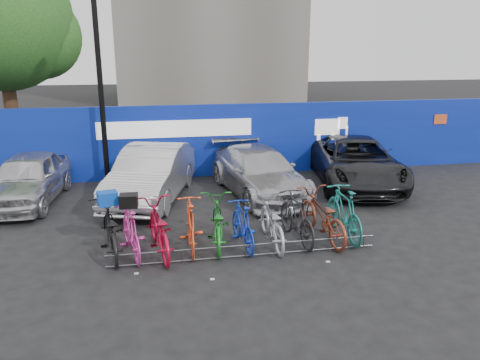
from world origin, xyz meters
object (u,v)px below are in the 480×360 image
object	(u,v)px
car_3	(356,162)
bike_8	(322,216)
bike_1	(131,231)
bike_9	(344,212)
tree	(7,23)
lamppost	(100,80)
bike_6	(271,222)
car_0	(28,178)
bike_2	(158,229)
bike_4	(217,222)
bike_0	(110,230)
car_1	(152,174)
bike_5	(243,225)
bike_7	(297,217)
car_2	(259,172)
bike_rack	(246,251)
bike_3	(191,225)

from	to	relation	value
car_3	bike_8	world-z (taller)	car_3
bike_1	bike_9	world-z (taller)	bike_9
tree	lamppost	distance (m)	6.14
bike_6	car_0	bearing A→B (deg)	-34.47
bike_2	bike_9	distance (m)	4.16
car_0	bike_2	bearing A→B (deg)	-44.88
bike_8	bike_9	distance (m)	0.54
bike_4	bike_8	xyz separation A→B (m)	(2.35, -0.12, 0.03)
car_3	bike_6	xyz separation A→B (m)	(-3.81, -4.12, -0.21)
car_0	bike_0	world-z (taller)	car_0
car_1	bike_8	xyz separation A→B (m)	(3.70, -3.67, -0.20)
bike_4	bike_5	distance (m)	0.56
lamppost	car_0	world-z (taller)	lamppost
bike_7	bike_8	world-z (taller)	bike_7
bike_1	bike_9	size ratio (longest dim) A/B	0.90
car_1	bike_1	xyz separation A→B (m)	(-0.47, -3.73, -0.22)
bike_7	bike_9	world-z (taller)	bike_9
car_2	bike_7	xyz separation A→B (m)	(0.01, -3.60, -0.10)
lamppost	bike_9	world-z (taller)	lamppost
bike_rack	bike_8	bearing A→B (deg)	18.85
car_1	bike_7	xyz separation A→B (m)	(3.11, -3.66, -0.19)
bike_5	bike_4	bearing A→B (deg)	-24.96
bike_3	bike_7	xyz separation A→B (m)	(2.34, -0.01, 0.02)
tree	bike_5	distance (m)	13.01
car_0	car_2	world-z (taller)	car_0
bike_4	tree	bearing A→B (deg)	-51.13
bike_0	bike_6	size ratio (longest dim) A/B	1.07
bike_1	car_1	bearing A→B (deg)	-109.61
bike_2	bike_7	size ratio (longest dim) A/B	1.11
car_0	bike_3	bearing A→B (deg)	-39.06
car_1	bike_3	distance (m)	3.74
car_2	bike_5	xyz separation A→B (m)	(-1.22, -3.69, -0.17)
bike_1	car_2	bearing A→B (deg)	-146.62
bike_7	car_3	bearing A→B (deg)	-133.81
bike_7	bike_3	bearing A→B (deg)	-5.64
bike_1	bike_4	distance (m)	1.83
lamppost	bike_7	size ratio (longest dim) A/B	3.22
bike_1	bike_3	xyz separation A→B (m)	(1.24, 0.08, 0.02)
car_2	bike_3	size ratio (longest dim) A/B	2.52
tree	bike_3	world-z (taller)	tree
bike_2	bike_3	bearing A→B (deg)	179.66
car_0	car_2	bearing A→B (deg)	1.23
bike_0	bike_7	distance (m)	4.00
car_1	bike_2	size ratio (longest dim) A/B	2.18
bike_rack	bike_2	size ratio (longest dim) A/B	2.67
car_1	bike_8	size ratio (longest dim) A/B	2.18
tree	car_2	distance (m)	11.18
bike_rack	bike_8	world-z (taller)	bike_8
car_1	bike_2	distance (m)	3.76
bike_5	car_3	bearing A→B (deg)	-141.51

